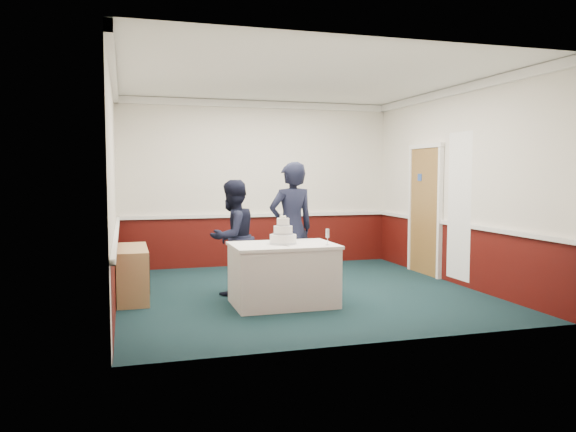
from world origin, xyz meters
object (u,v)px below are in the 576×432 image
object	(u,v)px
person_man	(233,237)
cake_table	(283,274)
cake_knife	(285,246)
wedding_cake	(283,235)
sideboard	(133,273)
champagne_flute	(327,234)
person_woman	(291,228)

from	to	relation	value
person_man	cake_table	bearing A→B (deg)	85.55
cake_table	cake_knife	xyz separation A→B (m)	(-0.03, -0.20, 0.39)
cake_table	wedding_cake	xyz separation A→B (m)	(-0.00, 0.00, 0.50)
sideboard	champagne_flute	xyz separation A→B (m)	(2.35, -1.16, 0.58)
wedding_cake	person_woman	world-z (taller)	person_woman
champagne_flute	person_woman	size ratio (longest dim) A/B	0.11
wedding_cake	person_man	size ratio (longest dim) A/B	0.23
cake_table	champagne_flute	size ratio (longest dim) A/B	6.44
wedding_cake	cake_knife	distance (m)	0.23
cake_table	wedding_cake	size ratio (longest dim) A/B	3.63
person_woman	champagne_flute	bearing A→B (deg)	91.68
cake_table	person_man	distance (m)	1.04
sideboard	cake_knife	size ratio (longest dim) A/B	5.45
cake_table	cake_knife	world-z (taller)	cake_knife
person_man	person_woman	distance (m)	0.83
wedding_cake	champagne_flute	distance (m)	0.57
person_man	person_woman	bearing A→B (deg)	130.82
wedding_cake	person_woman	size ratio (longest dim) A/B	0.20
sideboard	wedding_cake	bearing A→B (deg)	-25.45
sideboard	wedding_cake	distance (m)	2.13
cake_knife	person_woman	bearing A→B (deg)	55.20
wedding_cake	sideboard	bearing A→B (deg)	154.55
person_man	cake_knife	bearing A→B (deg)	78.97
person_woman	sideboard	bearing A→B (deg)	-17.27
sideboard	cake_table	distance (m)	2.05
cake_knife	person_woman	world-z (taller)	person_woman
sideboard	wedding_cake	world-z (taller)	wedding_cake
sideboard	cake_table	size ratio (longest dim) A/B	0.91
sideboard	person_woman	world-z (taller)	person_woman
sideboard	person_woman	bearing A→B (deg)	-6.64
wedding_cake	person_woman	distance (m)	0.70
cake_table	person_woman	bearing A→B (deg)	64.49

